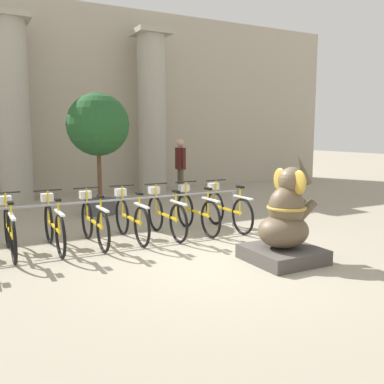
{
  "coord_description": "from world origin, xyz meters",
  "views": [
    {
      "loc": [
        -3.34,
        -5.44,
        1.98
      ],
      "look_at": [
        -0.1,
        0.67,
        1.0
      ],
      "focal_mm": 40.0,
      "sensor_mm": 36.0,
      "label": 1
    }
  ],
  "objects_px": {
    "bicycle_1": "(10,230)",
    "bicycle_4": "(131,218)",
    "bicycle_7": "(227,209)",
    "person_pedestrian": "(180,162)",
    "bicycle_3": "(94,222)",
    "bicycle_2": "(54,226)",
    "potted_tree": "(98,130)",
    "bicycle_5": "(166,215)",
    "bicycle_6": "(196,211)",
    "elephant_statue": "(285,225)"
  },
  "relations": [
    {
      "from": "bicycle_1",
      "to": "bicycle_4",
      "type": "xyz_separation_m",
      "value": [
        2.05,
        -0.01,
        0.0
      ]
    },
    {
      "from": "bicycle_7",
      "to": "person_pedestrian",
      "type": "bearing_deg",
      "value": 76.38
    },
    {
      "from": "bicycle_4",
      "to": "bicycle_7",
      "type": "height_order",
      "value": "same"
    },
    {
      "from": "bicycle_4",
      "to": "bicycle_1",
      "type": "bearing_deg",
      "value": 179.85
    },
    {
      "from": "bicycle_3",
      "to": "bicycle_1",
      "type": "bearing_deg",
      "value": 179.19
    },
    {
      "from": "bicycle_2",
      "to": "potted_tree",
      "type": "relative_size",
      "value": 0.61
    },
    {
      "from": "bicycle_1",
      "to": "bicycle_4",
      "type": "relative_size",
      "value": 1.0
    },
    {
      "from": "bicycle_5",
      "to": "bicycle_7",
      "type": "xyz_separation_m",
      "value": [
        1.37,
        -0.02,
        0.0
      ]
    },
    {
      "from": "bicycle_5",
      "to": "potted_tree",
      "type": "relative_size",
      "value": 0.61
    },
    {
      "from": "bicycle_2",
      "to": "bicycle_6",
      "type": "height_order",
      "value": "same"
    },
    {
      "from": "bicycle_2",
      "to": "person_pedestrian",
      "type": "xyz_separation_m",
      "value": [
        4.44,
        4.16,
        0.65
      ]
    },
    {
      "from": "potted_tree",
      "to": "person_pedestrian",
      "type": "bearing_deg",
      "value": 26.21
    },
    {
      "from": "person_pedestrian",
      "to": "potted_tree",
      "type": "xyz_separation_m",
      "value": [
        -2.86,
        -1.41,
        0.96
      ]
    },
    {
      "from": "bicycle_2",
      "to": "bicycle_1",
      "type": "bearing_deg",
      "value": 178.0
    },
    {
      "from": "bicycle_7",
      "to": "bicycle_1",
      "type": "bearing_deg",
      "value": 179.14
    },
    {
      "from": "bicycle_5",
      "to": "potted_tree",
      "type": "bearing_deg",
      "value": 99.78
    },
    {
      "from": "elephant_statue",
      "to": "potted_tree",
      "type": "relative_size",
      "value": 0.59
    },
    {
      "from": "bicycle_1",
      "to": "potted_tree",
      "type": "xyz_separation_m",
      "value": [
        2.26,
        2.73,
        1.61
      ]
    },
    {
      "from": "bicycle_1",
      "to": "bicycle_7",
      "type": "xyz_separation_m",
      "value": [
        4.1,
        -0.06,
        0.0
      ]
    },
    {
      "from": "person_pedestrian",
      "to": "potted_tree",
      "type": "bearing_deg",
      "value": -153.79
    },
    {
      "from": "bicycle_5",
      "to": "elephant_statue",
      "type": "relative_size",
      "value": 1.04
    },
    {
      "from": "bicycle_7",
      "to": "potted_tree",
      "type": "relative_size",
      "value": 0.61
    },
    {
      "from": "bicycle_1",
      "to": "person_pedestrian",
      "type": "distance_m",
      "value": 6.61
    },
    {
      "from": "bicycle_2",
      "to": "bicycle_4",
      "type": "bearing_deg",
      "value": 0.78
    },
    {
      "from": "bicycle_5",
      "to": "potted_tree",
      "type": "xyz_separation_m",
      "value": [
        -0.48,
        2.76,
        1.61
      ]
    },
    {
      "from": "bicycle_6",
      "to": "bicycle_4",
      "type": "bearing_deg",
      "value": 179.95
    },
    {
      "from": "bicycle_7",
      "to": "bicycle_6",
      "type": "bearing_deg",
      "value": 175.38
    },
    {
      "from": "bicycle_5",
      "to": "bicycle_1",
      "type": "bearing_deg",
      "value": 179.18
    },
    {
      "from": "elephant_statue",
      "to": "bicycle_6",
      "type": "bearing_deg",
      "value": 96.93
    },
    {
      "from": "bicycle_1",
      "to": "bicycle_4",
      "type": "height_order",
      "value": "same"
    },
    {
      "from": "elephant_statue",
      "to": "person_pedestrian",
      "type": "relative_size",
      "value": 0.96
    },
    {
      "from": "bicycle_3",
      "to": "person_pedestrian",
      "type": "relative_size",
      "value": 1.0
    },
    {
      "from": "bicycle_6",
      "to": "potted_tree",
      "type": "bearing_deg",
      "value": 113.01
    },
    {
      "from": "bicycle_3",
      "to": "bicycle_2",
      "type": "bearing_deg",
      "value": -179.63
    },
    {
      "from": "bicycle_1",
      "to": "bicycle_2",
      "type": "bearing_deg",
      "value": -2.0
    },
    {
      "from": "bicycle_1",
      "to": "bicycle_5",
      "type": "height_order",
      "value": "same"
    },
    {
      "from": "bicycle_2",
      "to": "bicycle_5",
      "type": "distance_m",
      "value": 2.05
    },
    {
      "from": "bicycle_7",
      "to": "person_pedestrian",
      "type": "relative_size",
      "value": 1.0
    },
    {
      "from": "bicycle_5",
      "to": "elephant_statue",
      "type": "xyz_separation_m",
      "value": [
        0.97,
        -2.3,
        0.15
      ]
    },
    {
      "from": "bicycle_3",
      "to": "elephant_statue",
      "type": "bearing_deg",
      "value": -44.78
    },
    {
      "from": "bicycle_6",
      "to": "bicycle_1",
      "type": "bearing_deg",
      "value": 179.89
    },
    {
      "from": "bicycle_6",
      "to": "person_pedestrian",
      "type": "xyz_separation_m",
      "value": [
        1.7,
        4.14,
        0.65
      ]
    },
    {
      "from": "bicycle_4",
      "to": "bicycle_6",
      "type": "bearing_deg",
      "value": -0.05
    },
    {
      "from": "person_pedestrian",
      "to": "potted_tree",
      "type": "relative_size",
      "value": 0.61
    },
    {
      "from": "person_pedestrian",
      "to": "potted_tree",
      "type": "distance_m",
      "value": 3.33
    },
    {
      "from": "bicycle_5",
      "to": "bicycle_6",
      "type": "distance_m",
      "value": 0.68
    },
    {
      "from": "bicycle_5",
      "to": "elephant_statue",
      "type": "distance_m",
      "value": 2.5
    },
    {
      "from": "bicycle_3",
      "to": "potted_tree",
      "type": "distance_m",
      "value": 3.3
    },
    {
      "from": "bicycle_4",
      "to": "potted_tree",
      "type": "height_order",
      "value": "potted_tree"
    },
    {
      "from": "bicycle_4",
      "to": "elephant_statue",
      "type": "relative_size",
      "value": 1.04
    }
  ]
}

